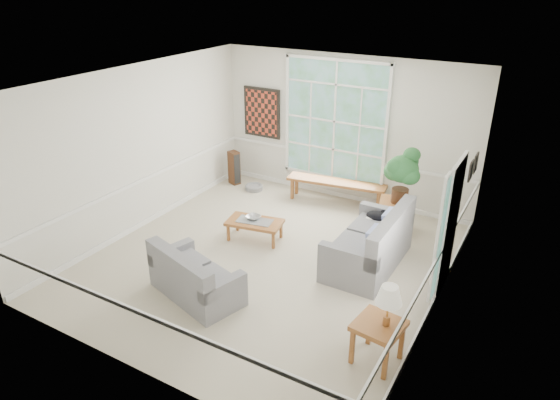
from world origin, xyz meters
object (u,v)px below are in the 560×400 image
Objects in this scene: loveseat_right at (368,238)px; coffee_table at (255,230)px; end_table at (394,216)px; side_table at (377,342)px; loveseat_front at (196,272)px.

coffee_table is (-2.06, -0.22, -0.31)m from loveseat_right.
coffee_table is at bearing -141.92° from end_table.
loveseat_right reaches higher than side_table.
loveseat_front is 3.96m from end_table.
loveseat_right is 1.25× the size of loveseat_front.
side_table is (2.98, -1.86, 0.10)m from coffee_table.
loveseat_right reaches higher than loveseat_front.
loveseat_front is at bearing -95.54° from coffee_table.
side_table is (0.92, -3.48, -0.01)m from end_table.
end_table reaches higher than coffee_table.
loveseat_front is (-1.89, -2.09, -0.10)m from loveseat_right.
end_table is at bearing 90.51° from loveseat_right.
coffee_table is 2.62m from end_table.
loveseat_front is 1.89m from coffee_table.
coffee_table is at bearing 111.57° from loveseat_front.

